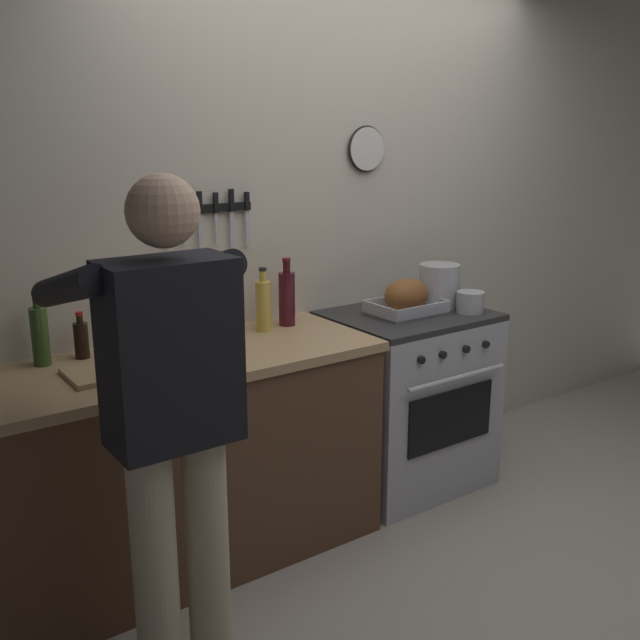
{
  "coord_description": "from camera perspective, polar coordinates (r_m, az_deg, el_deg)",
  "views": [
    {
      "loc": [
        -2.13,
        -1.57,
        1.78
      ],
      "look_at": [
        -0.42,
        0.85,
        0.99
      ],
      "focal_mm": 40.61,
      "sensor_mm": 36.0,
      "label": 1
    }
  ],
  "objects": [
    {
      "name": "ground_plane",
      "position": [
        3.19,
        16.05,
        -19.69
      ],
      "size": [
        8.0,
        8.0,
        0.0
      ],
      "primitive_type": "plane",
      "color": "#A89E8E"
    },
    {
      "name": "wall_back",
      "position": [
        3.65,
        0.8,
        7.32
      ],
      "size": [
        6.0,
        0.13,
        2.6
      ],
      "color": "beige",
      "rests_on": "ground"
    },
    {
      "name": "counter_block",
      "position": [
        3.03,
        -14.06,
        -11.57
      ],
      "size": [
        2.03,
        0.65,
        0.9
      ],
      "color": "brown",
      "rests_on": "ground"
    },
    {
      "name": "stove",
      "position": [
        3.72,
        6.82,
        -6.17
      ],
      "size": [
        0.76,
        0.67,
        0.9
      ],
      "color": "#BCBCC1",
      "rests_on": "ground"
    },
    {
      "name": "person_cook",
      "position": [
        2.25,
        -11.67,
        -7.01
      ],
      "size": [
        0.51,
        0.63,
        1.66
      ],
      "rotation": [
        0.0,
        0.0,
        1.65
      ],
      "color": "#C6B793",
      "rests_on": "ground"
    },
    {
      "name": "roasting_pan",
      "position": [
        3.55,
        6.81,
        1.7
      ],
      "size": [
        0.35,
        0.26,
        0.17
      ],
      "color": "#B7B7BC",
      "rests_on": "stove"
    },
    {
      "name": "stock_pot",
      "position": [
        3.71,
        9.36,
        2.69
      ],
      "size": [
        0.21,
        0.21,
        0.22
      ],
      "color": "#B7B7BC",
      "rests_on": "stove"
    },
    {
      "name": "saucepan",
      "position": [
        3.63,
        11.75,
        1.39
      ],
      "size": [
        0.14,
        0.14,
        0.1
      ],
      "color": "#B7B7BC",
      "rests_on": "stove"
    },
    {
      "name": "cutting_board",
      "position": [
        2.79,
        -15.72,
        -3.82
      ],
      "size": [
        0.36,
        0.24,
        0.02
      ],
      "primitive_type": "cube",
      "color": "tan",
      "rests_on": "counter_block"
    },
    {
      "name": "bottle_cooking_oil",
      "position": [
        3.23,
        -4.48,
        1.22
      ],
      "size": [
        0.07,
        0.07,
        0.29
      ],
      "color": "gold",
      "rests_on": "counter_block"
    },
    {
      "name": "bottle_soy_sauce",
      "position": [
        2.99,
        -18.3,
        -1.44
      ],
      "size": [
        0.06,
        0.06,
        0.19
      ],
      "color": "black",
      "rests_on": "counter_block"
    },
    {
      "name": "bottle_olive_oil",
      "position": [
        2.94,
        -21.2,
        -1.08
      ],
      "size": [
        0.07,
        0.07,
        0.29
      ],
      "color": "#385623",
      "rests_on": "counter_block"
    },
    {
      "name": "bottle_hot_sauce",
      "position": [
        3.08,
        -10.18,
        -0.24
      ],
      "size": [
        0.05,
        0.05,
        0.21
      ],
      "color": "red",
      "rests_on": "counter_block"
    },
    {
      "name": "bottle_wine_red",
      "position": [
        3.31,
        -2.63,
        1.8
      ],
      "size": [
        0.08,
        0.08,
        0.31
      ],
      "color": "#47141E",
      "rests_on": "counter_block"
    },
    {
      "name": "bottle_vinegar",
      "position": [
        3.0,
        -13.54,
        -0.69
      ],
      "size": [
        0.06,
        0.06,
        0.23
      ],
      "color": "#997F4C",
      "rests_on": "counter_block"
    }
  ]
}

